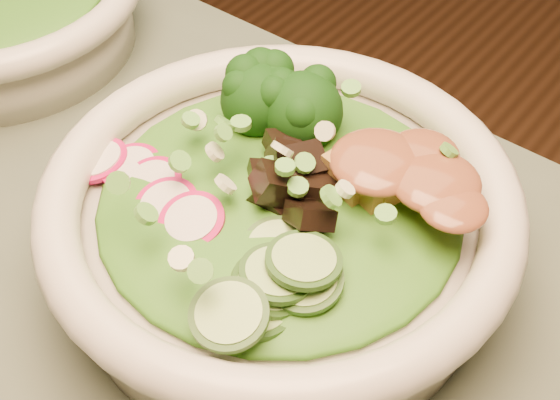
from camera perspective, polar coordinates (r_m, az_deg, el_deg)
The scene contains 9 objects.
salad_bowl at distance 0.50m, azimuth 0.00°, elevation -1.69°, with size 0.31×0.31×0.08m.
lettuce_bed at distance 0.49m, azimuth 0.00°, elevation 0.08°, with size 0.23×0.23×0.03m, color #206415.
broccoli_florets at distance 0.53m, azimuth 0.21°, elevation 7.09°, with size 0.09×0.08×0.05m, color black, non-canonical shape.
radish_slices at distance 0.49m, azimuth -8.83°, elevation 0.63°, with size 0.12×0.05×0.02m, color #B40D4F, non-canonical shape.
cucumber_slices at distance 0.43m, azimuth -0.83°, elevation -5.71°, with size 0.08×0.08×0.04m, color #A3CD72, non-canonical shape.
mushroom_heap at distance 0.48m, azimuth 1.66°, elevation 1.39°, with size 0.08×0.08×0.05m, color black, non-canonical shape.
tofu_cubes at distance 0.48m, azimuth 8.57°, elevation 0.71°, with size 0.10×0.07×0.04m, color olive, non-canonical shape.
peanut_sauce at distance 0.47m, azimuth 8.76°, elevation 1.97°, with size 0.08×0.06×0.02m, color brown.
scallion_garnish at distance 0.47m, azimuth 0.00°, elevation 2.45°, with size 0.22×0.22×0.03m, color #56A239, non-canonical shape.
Camera 1 is at (0.28, -0.08, 1.17)m, focal length 50.00 mm.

